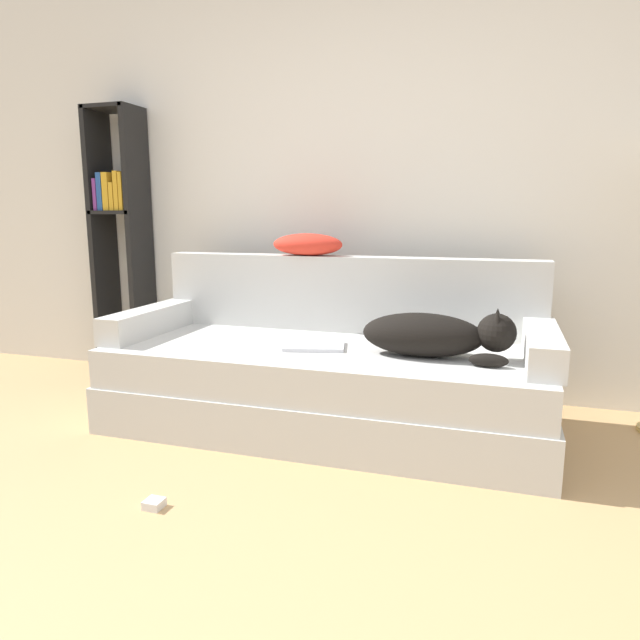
{
  "coord_description": "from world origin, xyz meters",
  "views": [
    {
      "loc": [
        0.73,
        -1.12,
        1.09
      ],
      "look_at": [
        -0.09,
        1.49,
        0.58
      ],
      "focal_mm": 32.0,
      "sensor_mm": 36.0,
      "label": 1
    }
  ],
  "objects_px": {
    "couch": "(326,387)",
    "bookshelf": "(120,228)",
    "laptop": "(314,346)",
    "power_adapter": "(154,504)",
    "throw_pillow": "(307,244)",
    "dog": "(436,335)"
  },
  "relations": [
    {
      "from": "dog",
      "to": "throw_pillow",
      "type": "height_order",
      "value": "throw_pillow"
    },
    {
      "from": "couch",
      "to": "power_adapter",
      "type": "xyz_separation_m",
      "value": [
        -0.37,
        -1.0,
        -0.2
      ]
    },
    {
      "from": "bookshelf",
      "to": "laptop",
      "type": "bearing_deg",
      "value": -21.72
    },
    {
      "from": "dog",
      "to": "throw_pillow",
      "type": "distance_m",
      "value": 0.99
    },
    {
      "from": "power_adapter",
      "to": "couch",
      "type": "bearing_deg",
      "value": 69.84
    },
    {
      "from": "dog",
      "to": "bookshelf",
      "type": "distance_m",
      "value": 2.31
    },
    {
      "from": "throw_pillow",
      "to": "power_adapter",
      "type": "relative_size",
      "value": 6.03
    },
    {
      "from": "couch",
      "to": "bookshelf",
      "type": "xyz_separation_m",
      "value": [
        -1.62,
        0.57,
        0.79
      ]
    },
    {
      "from": "laptop",
      "to": "throw_pillow",
      "type": "distance_m",
      "value": 0.68
    },
    {
      "from": "couch",
      "to": "throw_pillow",
      "type": "relative_size",
      "value": 5.38
    },
    {
      "from": "couch",
      "to": "dog",
      "type": "relative_size",
      "value": 3.14
    },
    {
      "from": "laptop",
      "to": "throw_pillow",
      "type": "relative_size",
      "value": 0.84
    },
    {
      "from": "couch",
      "to": "power_adapter",
      "type": "distance_m",
      "value": 1.09
    },
    {
      "from": "laptop",
      "to": "bookshelf",
      "type": "height_order",
      "value": "bookshelf"
    },
    {
      "from": "dog",
      "to": "power_adapter",
      "type": "height_order",
      "value": "dog"
    },
    {
      "from": "laptop",
      "to": "throw_pillow",
      "type": "bearing_deg",
      "value": 99.07
    },
    {
      "from": "dog",
      "to": "power_adapter",
      "type": "relative_size",
      "value": 10.35
    },
    {
      "from": "power_adapter",
      "to": "throw_pillow",
      "type": "bearing_deg",
      "value": 84.29
    },
    {
      "from": "throw_pillow",
      "to": "bookshelf",
      "type": "bearing_deg",
      "value": 172.44
    },
    {
      "from": "couch",
      "to": "laptop",
      "type": "xyz_separation_m",
      "value": [
        -0.04,
        -0.05,
        0.23
      ]
    },
    {
      "from": "laptop",
      "to": "power_adapter",
      "type": "bearing_deg",
      "value": -122.61
    },
    {
      "from": "couch",
      "to": "bookshelf",
      "type": "bearing_deg",
      "value": 160.47
    }
  ]
}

